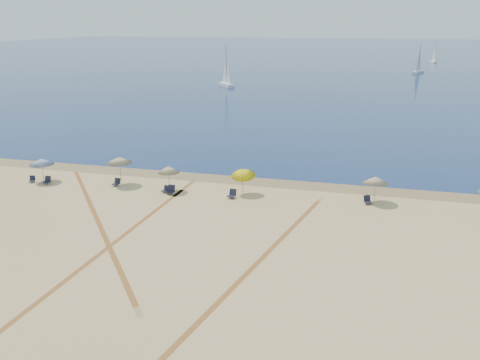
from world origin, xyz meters
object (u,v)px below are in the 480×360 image
(umbrella_0, at_px, (41,162))
(chair_4, at_px, (171,190))
(sailboat_0, at_px, (226,74))
(sailboat_2, at_px, (419,64))
(umbrella_3, at_px, (243,173))
(chair_0, at_px, (32,179))
(chair_2, at_px, (117,182))
(umbrella_1, at_px, (120,160))
(chair_6, at_px, (368,200))
(umbrella_4, at_px, (376,180))
(umbrella_2, at_px, (169,169))
(sailboat_1, at_px, (434,57))
(chair_5, at_px, (232,194))
(chair_3, at_px, (165,189))
(chair_1, at_px, (47,181))

(umbrella_0, distance_m, chair_4, 12.79)
(sailboat_0, bearing_deg, sailboat_2, 6.21)
(umbrella_3, distance_m, chair_0, 19.66)
(umbrella_3, relative_size, chair_0, 3.49)
(chair_2, bearing_deg, umbrella_1, 76.21)
(chair_4, height_order, chair_6, chair_4)
(umbrella_4, xyz_separation_m, chair_0, (-30.37, -2.29, -1.64))
(umbrella_2, relative_size, sailboat_1, 0.34)
(umbrella_0, bearing_deg, chair_0, -148.41)
(umbrella_2, bearing_deg, sailboat_0, 101.83)
(umbrella_0, height_order, chair_5, umbrella_0)
(umbrella_2, xyz_separation_m, umbrella_4, (17.28, 1.42, -0.04))
(chair_2, height_order, chair_6, chair_2)
(chair_5, relative_size, sailboat_1, 0.12)
(umbrella_1, relative_size, sailboat_1, 0.39)
(umbrella_4, relative_size, chair_3, 3.22)
(chair_5, bearing_deg, sailboat_1, 87.57)
(umbrella_3, relative_size, chair_2, 3.39)
(umbrella_0, bearing_deg, umbrella_1, 7.34)
(umbrella_4, bearing_deg, sailboat_1, 82.18)
(umbrella_0, relative_size, chair_2, 3.06)
(umbrella_2, xyz_separation_m, umbrella_3, (6.43, 0.73, -0.03))
(umbrella_1, xyz_separation_m, chair_3, (4.74, -1.08, -2.02))
(umbrella_1, distance_m, sailboat_2, 117.66)
(sailboat_2, bearing_deg, umbrella_3, -76.61)
(chair_6, bearing_deg, chair_0, 159.68)
(umbrella_0, relative_size, chair_0, 3.15)
(chair_3, xyz_separation_m, sailboat_1, (38.38, 154.41, 1.79))
(chair_2, bearing_deg, chair_5, 4.08)
(umbrella_0, distance_m, umbrella_2, 12.27)
(chair_2, distance_m, chair_4, 5.58)
(chair_1, height_order, sailboat_0, sailboat_0)
(sailboat_1, bearing_deg, chair_5, -113.72)
(chair_1, bearing_deg, sailboat_1, 69.44)
(umbrella_2, relative_size, umbrella_3, 0.93)
(chair_1, relative_size, sailboat_2, 0.08)
(chair_1, relative_size, sailboat_0, 0.08)
(sailboat_0, height_order, sailboat_1, sailboat_0)
(umbrella_0, bearing_deg, chair_2, 3.60)
(umbrella_2, distance_m, sailboat_0, 72.74)
(umbrella_1, distance_m, chair_3, 5.26)
(umbrella_1, bearing_deg, umbrella_2, -6.94)
(umbrella_2, relative_size, chair_3, 3.28)
(sailboat_0, xyz_separation_m, sailboat_1, (53.12, 82.73, -0.69))
(umbrella_3, xyz_separation_m, chair_0, (-19.53, -1.60, -1.65))
(umbrella_1, relative_size, chair_0, 3.73)
(chair_1, height_order, sailboat_1, sailboat_1)
(chair_2, height_order, sailboat_1, sailboat_1)
(umbrella_0, xyz_separation_m, umbrella_3, (18.69, 1.08, 0.03))
(chair_2, relative_size, sailboat_0, 0.08)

